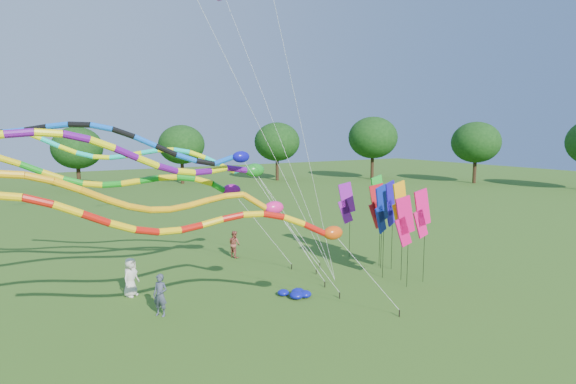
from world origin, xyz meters
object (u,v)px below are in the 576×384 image
tube_kite_orange (174,199)px  person_b (160,295)px  blue_nylon_heap (300,295)px  person_c (234,244)px  tube_kite_red (226,223)px  person_a (131,277)px

tube_kite_orange → person_b: (-0.04, 2.06, -4.24)m
blue_nylon_heap → person_c: 8.11m
tube_kite_red → tube_kite_orange: 2.42m
tube_kite_red → tube_kite_orange: (-1.17, 2.01, 0.68)m
tube_kite_orange → blue_nylon_heap: bearing=8.8°
person_b → person_c: (6.49, 6.77, -0.07)m
tube_kite_red → blue_nylon_heap: size_ratio=10.88×
blue_nylon_heap → person_b: size_ratio=0.71×
tube_kite_red → person_b: size_ratio=7.77×
tube_kite_orange → person_c: size_ratio=8.85×
tube_kite_orange → person_a: bearing=97.3°
tube_kite_orange → person_b: tube_kite_orange is taller
person_a → person_b: 3.08m
tube_kite_red → person_a: 8.13m
blue_nylon_heap → person_a: 7.83m
tube_kite_red → tube_kite_orange: bearing=128.8°
tube_kite_orange → blue_nylon_heap: tube_kite_orange is taller
tube_kite_red → person_b: bearing=115.1°
tube_kite_red → person_c: bearing=72.7°
tube_kite_red → person_a: bearing=111.9°
tube_kite_orange → person_b: size_ratio=8.12×
tube_kite_red → person_a: tube_kite_red is taller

